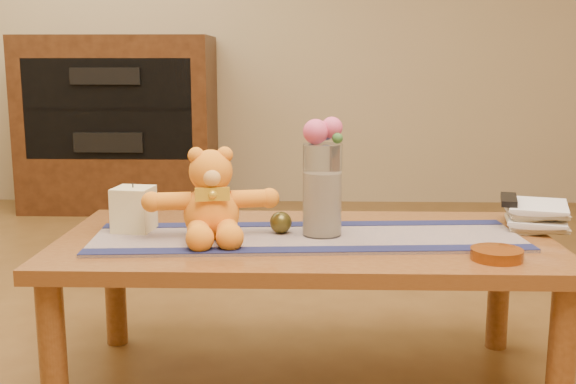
{
  "coord_description": "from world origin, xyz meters",
  "views": [
    {
      "loc": [
        0.01,
        -1.94,
        0.94
      ],
      "look_at": [
        -0.05,
        0.0,
        0.58
      ],
      "focal_mm": 43.52,
      "sensor_mm": 36.0,
      "label": 1
    }
  ],
  "objects_px": {
    "glass_vase": "(322,190)",
    "teddy_bear": "(211,195)",
    "amber_dish": "(497,254)",
    "bronze_ball": "(281,222)",
    "pillar_candle": "(134,209)",
    "tv_remote": "(509,200)",
    "book_bottom": "(507,223)"
  },
  "relations": [
    {
      "from": "glass_vase",
      "to": "book_bottom",
      "type": "xyz_separation_m",
      "value": [
        0.57,
        0.15,
        -0.13
      ]
    },
    {
      "from": "pillar_candle",
      "to": "amber_dish",
      "type": "xyz_separation_m",
      "value": [
        0.98,
        -0.25,
        -0.06
      ]
    },
    {
      "from": "teddy_bear",
      "to": "pillar_candle",
      "type": "distance_m",
      "value": 0.25
    },
    {
      "from": "teddy_bear",
      "to": "tv_remote",
      "type": "xyz_separation_m",
      "value": [
        0.87,
        0.17,
        -0.04
      ]
    },
    {
      "from": "teddy_bear",
      "to": "glass_vase",
      "type": "relative_size",
      "value": 1.36
    },
    {
      "from": "tv_remote",
      "to": "glass_vase",
      "type": "bearing_deg",
      "value": -151.76
    },
    {
      "from": "pillar_candle",
      "to": "amber_dish",
      "type": "bearing_deg",
      "value": -14.32
    },
    {
      "from": "pillar_candle",
      "to": "bronze_ball",
      "type": "bearing_deg",
      "value": -2.93
    },
    {
      "from": "book_bottom",
      "to": "amber_dish",
      "type": "bearing_deg",
      "value": -98.33
    },
    {
      "from": "glass_vase",
      "to": "book_bottom",
      "type": "relative_size",
      "value": 1.17
    },
    {
      "from": "tv_remote",
      "to": "pillar_candle",
      "type": "bearing_deg",
      "value": -160.58
    },
    {
      "from": "teddy_bear",
      "to": "amber_dish",
      "type": "relative_size",
      "value": 2.69
    },
    {
      "from": "teddy_bear",
      "to": "bronze_ball",
      "type": "distance_m",
      "value": 0.22
    },
    {
      "from": "teddy_bear",
      "to": "book_bottom",
      "type": "relative_size",
      "value": 1.59
    },
    {
      "from": "bronze_ball",
      "to": "tv_remote",
      "type": "relative_size",
      "value": 0.39
    },
    {
      "from": "glass_vase",
      "to": "book_bottom",
      "type": "distance_m",
      "value": 0.6
    },
    {
      "from": "amber_dish",
      "to": "tv_remote",
      "type": "bearing_deg",
      "value": 70.46
    },
    {
      "from": "bronze_ball",
      "to": "book_bottom",
      "type": "relative_size",
      "value": 0.28
    },
    {
      "from": "bronze_ball",
      "to": "amber_dish",
      "type": "distance_m",
      "value": 0.6
    },
    {
      "from": "pillar_candle",
      "to": "tv_remote",
      "type": "height_order",
      "value": "pillar_candle"
    },
    {
      "from": "pillar_candle",
      "to": "teddy_bear",
      "type": "bearing_deg",
      "value": -16.01
    },
    {
      "from": "book_bottom",
      "to": "amber_dish",
      "type": "relative_size",
      "value": 1.7
    },
    {
      "from": "tv_remote",
      "to": "book_bottom",
      "type": "bearing_deg",
      "value": 90.0
    },
    {
      "from": "pillar_candle",
      "to": "glass_vase",
      "type": "height_order",
      "value": "glass_vase"
    },
    {
      "from": "book_bottom",
      "to": "tv_remote",
      "type": "height_order",
      "value": "tv_remote"
    },
    {
      "from": "teddy_bear",
      "to": "bronze_ball",
      "type": "xyz_separation_m",
      "value": [
        0.19,
        0.05,
        -0.09
      ]
    },
    {
      "from": "pillar_candle",
      "to": "tv_remote",
      "type": "xyz_separation_m",
      "value": [
        1.11,
        0.1,
        0.01
      ]
    },
    {
      "from": "glass_vase",
      "to": "teddy_bear",
      "type": "bearing_deg",
      "value": -174.57
    },
    {
      "from": "teddy_bear",
      "to": "amber_dish",
      "type": "distance_m",
      "value": 0.78
    },
    {
      "from": "bronze_ball",
      "to": "pillar_candle",
      "type": "bearing_deg",
      "value": 177.07
    },
    {
      "from": "pillar_candle",
      "to": "tv_remote",
      "type": "bearing_deg",
      "value": 5.35
    },
    {
      "from": "tv_remote",
      "to": "amber_dish",
      "type": "relative_size",
      "value": 1.22
    }
  ]
}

